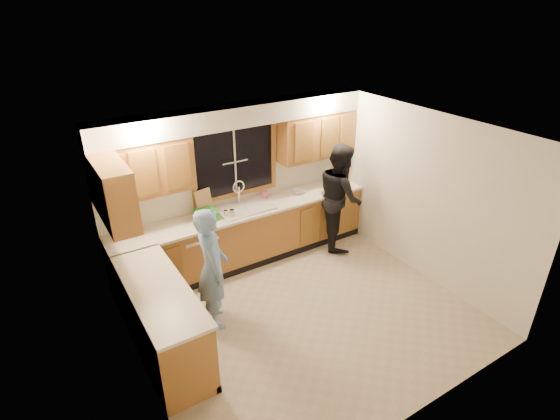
# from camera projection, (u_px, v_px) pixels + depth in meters

# --- Properties ---
(floor) EXTENTS (4.20, 4.20, 0.00)m
(floor) POSITION_uv_depth(u_px,v_px,m) (303.00, 314.00, 5.92)
(floor) COLOR #B7A78D
(floor) RESTS_ON ground
(ceiling) EXTENTS (4.20, 4.20, 0.00)m
(ceiling) POSITION_uv_depth(u_px,v_px,m) (308.00, 135.00, 4.81)
(ceiling) COLOR silver
(wall_back) EXTENTS (4.20, 0.00, 4.20)m
(wall_back) POSITION_uv_depth(u_px,v_px,m) (236.00, 183.00, 6.81)
(wall_back) COLOR silver
(wall_back) RESTS_ON ground
(wall_left) EXTENTS (0.00, 3.80, 3.80)m
(wall_left) POSITION_uv_depth(u_px,v_px,m) (134.00, 289.00, 4.37)
(wall_left) COLOR silver
(wall_left) RESTS_ON ground
(wall_right) EXTENTS (0.00, 3.80, 3.80)m
(wall_right) POSITION_uv_depth(u_px,v_px,m) (423.00, 196.00, 6.36)
(wall_right) COLOR silver
(wall_right) RESTS_ON ground
(base_cabinets_back) EXTENTS (4.20, 0.60, 0.88)m
(base_cabinets_back) POSITION_uv_depth(u_px,v_px,m) (246.00, 236.00, 6.94)
(base_cabinets_back) COLOR #AB6F31
(base_cabinets_back) RESTS_ON ground
(base_cabinets_left) EXTENTS (0.60, 1.90, 0.88)m
(base_cabinets_left) POSITION_uv_depth(u_px,v_px,m) (161.00, 321.00, 5.14)
(base_cabinets_left) COLOR #AB6F31
(base_cabinets_left) RESTS_ON ground
(countertop_back) EXTENTS (4.20, 0.63, 0.04)m
(countertop_back) POSITION_uv_depth(u_px,v_px,m) (246.00, 210.00, 6.72)
(countertop_back) COLOR #F1E7CA
(countertop_back) RESTS_ON base_cabinets_back
(countertop_left) EXTENTS (0.63, 1.90, 0.04)m
(countertop_left) POSITION_uv_depth(u_px,v_px,m) (158.00, 289.00, 4.94)
(countertop_left) COLOR #F1E7CA
(countertop_left) RESTS_ON base_cabinets_left
(upper_cabinets_left) EXTENTS (1.35, 0.33, 0.75)m
(upper_cabinets_left) POSITION_uv_depth(u_px,v_px,m) (142.00, 169.00, 5.75)
(upper_cabinets_left) COLOR #AB6F31
(upper_cabinets_left) RESTS_ON wall_back
(upper_cabinets_right) EXTENTS (1.35, 0.33, 0.75)m
(upper_cabinets_right) POSITION_uv_depth(u_px,v_px,m) (317.00, 135.00, 7.10)
(upper_cabinets_right) COLOR #AB6F31
(upper_cabinets_right) RESTS_ON wall_back
(upper_cabinets_return) EXTENTS (0.33, 0.90, 0.75)m
(upper_cabinets_return) POSITION_uv_depth(u_px,v_px,m) (114.00, 194.00, 5.04)
(upper_cabinets_return) COLOR #AB6F31
(upper_cabinets_return) RESTS_ON wall_left
(soffit) EXTENTS (4.20, 0.35, 0.30)m
(soffit) POSITION_uv_depth(u_px,v_px,m) (238.00, 115.00, 6.18)
(soffit) COLOR beige
(soffit) RESTS_ON wall_back
(window_frame) EXTENTS (1.44, 0.03, 1.14)m
(window_frame) POSITION_uv_depth(u_px,v_px,m) (235.00, 162.00, 6.64)
(window_frame) COLOR black
(window_frame) RESTS_ON wall_back
(sink) EXTENTS (0.86, 0.52, 0.57)m
(sink) POSITION_uv_depth(u_px,v_px,m) (245.00, 212.00, 6.75)
(sink) COLOR silver
(sink) RESTS_ON countertop_back
(dishwasher) EXTENTS (0.60, 0.56, 0.82)m
(dishwasher) POSITION_uv_depth(u_px,v_px,m) (197.00, 253.00, 6.54)
(dishwasher) COLOR silver
(dishwasher) RESTS_ON floor
(stove) EXTENTS (0.58, 0.75, 0.90)m
(stove) POSITION_uv_depth(u_px,v_px,m) (178.00, 351.00, 4.70)
(stove) COLOR silver
(stove) RESTS_ON floor
(man) EXTENTS (0.52, 0.67, 1.65)m
(man) POSITION_uv_depth(u_px,v_px,m) (212.00, 268.00, 5.45)
(man) COLOR #6D99CF
(man) RESTS_ON floor
(woman) EXTENTS (0.98, 1.07, 1.79)m
(woman) POSITION_uv_depth(u_px,v_px,m) (340.00, 196.00, 7.20)
(woman) COLOR black
(woman) RESTS_ON floor
(knife_block) EXTENTS (0.16, 0.16, 0.23)m
(knife_block) POSITION_uv_depth(u_px,v_px,m) (135.00, 227.00, 5.97)
(knife_block) COLOR olive
(knife_block) RESTS_ON countertop_back
(cutting_board) EXTENTS (0.29, 0.15, 0.36)m
(cutting_board) POSITION_uv_depth(u_px,v_px,m) (204.00, 201.00, 6.54)
(cutting_board) COLOR tan
(cutting_board) RESTS_ON countertop_back
(dish_crate) EXTENTS (0.31, 0.30, 0.14)m
(dish_crate) POSITION_uv_depth(u_px,v_px,m) (207.00, 215.00, 6.40)
(dish_crate) COLOR green
(dish_crate) RESTS_ON countertop_back
(soap_bottle) EXTENTS (0.09, 0.10, 0.18)m
(soap_bottle) POSITION_uv_depth(u_px,v_px,m) (264.00, 193.00, 7.05)
(soap_bottle) COLOR #D7527F
(soap_bottle) RESTS_ON countertop_back
(bowl) EXTENTS (0.25, 0.25, 0.05)m
(bowl) POSITION_uv_depth(u_px,v_px,m) (298.00, 191.00, 7.25)
(bowl) COLOR silver
(bowl) RESTS_ON countertop_back
(can_left) EXTENTS (0.08, 0.08, 0.11)m
(can_left) POSITION_uv_depth(u_px,v_px,m) (226.00, 214.00, 6.46)
(can_left) COLOR #C4B696
(can_left) RESTS_ON countertop_back
(can_right) EXTENTS (0.09, 0.09, 0.13)m
(can_right) POSITION_uv_depth(u_px,v_px,m) (232.00, 214.00, 6.43)
(can_right) COLOR #C4B696
(can_right) RESTS_ON countertop_back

